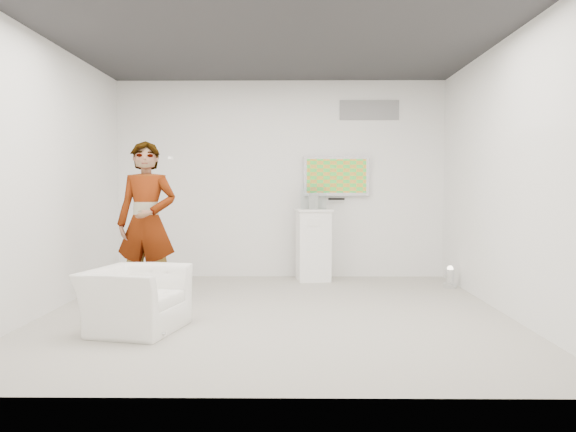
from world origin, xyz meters
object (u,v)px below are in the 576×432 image
object	(u,v)px
person	(147,223)
floor_uplight	(450,277)
tv	(336,176)
armchair	(135,299)
pedestal	(313,245)

from	to	relation	value
person	floor_uplight	world-z (taller)	person
person	floor_uplight	size ratio (longest dim) A/B	6.66
tv	armchair	size ratio (longest dim) A/B	1.08
pedestal	floor_uplight	distance (m)	1.99
person	tv	bearing A→B (deg)	44.98
tv	pedestal	world-z (taller)	tv
person	armchair	distance (m)	1.37
pedestal	tv	bearing A→B (deg)	39.63
tv	pedestal	bearing A→B (deg)	-140.37
armchair	floor_uplight	distance (m)	4.34
person	pedestal	size ratio (longest dim) A/B	1.81
armchair	floor_uplight	bearing A→B (deg)	-44.92
armchair	floor_uplight	world-z (taller)	armchair
tv	person	world-z (taller)	person
person	pedestal	world-z (taller)	person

